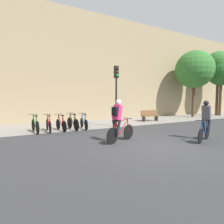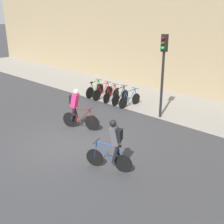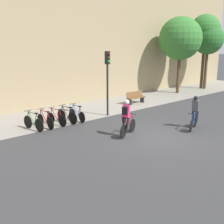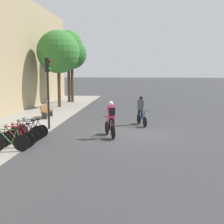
{
  "view_description": "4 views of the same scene",
  "coord_description": "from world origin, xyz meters",
  "px_view_note": "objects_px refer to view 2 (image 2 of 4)",
  "views": [
    {
      "loc": [
        -4.42,
        -5.14,
        1.8
      ],
      "look_at": [
        -0.28,
        2.88,
        1.13
      ],
      "focal_mm": 28.0,
      "sensor_mm": 36.0,
      "label": 1
    },
    {
      "loc": [
        8.02,
        -6.18,
        4.88
      ],
      "look_at": [
        1.34,
        0.95,
        1.34
      ],
      "focal_mm": 45.0,
      "sensor_mm": 36.0,
      "label": 2
    },
    {
      "loc": [
        -9.93,
        -8.11,
        4.37
      ],
      "look_at": [
        -0.19,
        2.98,
        0.73
      ],
      "focal_mm": 45.0,
      "sensor_mm": 36.0,
      "label": 3
    },
    {
      "loc": [
        -15.68,
        -0.28,
        3.34
      ],
      "look_at": [
        0.98,
        1.22,
        0.99
      ],
      "focal_mm": 50.0,
      "sensor_mm": 36.0,
      "label": 4
    }
  ],
  "objects_px": {
    "cyclist_pink": "(77,108)",
    "parked_bike_2": "(111,95)",
    "cyclist_grey": "(114,143)",
    "parked_bike_3": "(120,97)",
    "traffic_light_pole": "(163,62)",
    "parked_bike_1": "(103,92)",
    "parked_bike_4": "(130,100)",
    "parked_bike_0": "(95,90)"
  },
  "relations": [
    {
      "from": "cyclist_pink",
      "to": "parked_bike_2",
      "type": "distance_m",
      "value": 4.2
    },
    {
      "from": "cyclist_pink",
      "to": "parked_bike_4",
      "type": "distance_m",
      "value": 3.9
    },
    {
      "from": "parked_bike_0",
      "to": "parked_bike_3",
      "type": "xyz_separation_m",
      "value": [
        2.03,
        0.0,
        -0.0
      ]
    },
    {
      "from": "parked_bike_2",
      "to": "parked_bike_4",
      "type": "xyz_separation_m",
      "value": [
        1.35,
        -0.0,
        0.0
      ]
    },
    {
      "from": "parked_bike_1",
      "to": "parked_bike_4",
      "type": "bearing_deg",
      "value": -0.01
    },
    {
      "from": "cyclist_grey",
      "to": "parked_bike_1",
      "type": "relative_size",
      "value": 1.03
    },
    {
      "from": "traffic_light_pole",
      "to": "parked_bike_2",
      "type": "bearing_deg",
      "value": 176.17
    },
    {
      "from": "cyclist_pink",
      "to": "traffic_light_pole",
      "type": "distance_m",
      "value": 4.44
    },
    {
      "from": "parked_bike_0",
      "to": "parked_bike_3",
      "type": "distance_m",
      "value": 2.03
    },
    {
      "from": "parked_bike_2",
      "to": "parked_bike_4",
      "type": "distance_m",
      "value": 1.35
    },
    {
      "from": "parked_bike_4",
      "to": "traffic_light_pole",
      "type": "distance_m",
      "value": 3.14
    },
    {
      "from": "parked_bike_0",
      "to": "parked_bike_4",
      "type": "bearing_deg",
      "value": -0.03
    },
    {
      "from": "parked_bike_4",
      "to": "traffic_light_pole",
      "type": "relative_size",
      "value": 0.42
    },
    {
      "from": "cyclist_pink",
      "to": "cyclist_grey",
      "type": "distance_m",
      "value": 3.81
    },
    {
      "from": "cyclist_pink",
      "to": "parked_bike_3",
      "type": "relative_size",
      "value": 1.09
    },
    {
      "from": "cyclist_grey",
      "to": "parked_bike_0",
      "type": "height_order",
      "value": "cyclist_grey"
    },
    {
      "from": "cyclist_grey",
      "to": "parked_bike_2",
      "type": "height_order",
      "value": "cyclist_grey"
    },
    {
      "from": "traffic_light_pole",
      "to": "cyclist_pink",
      "type": "bearing_deg",
      "value": -117.6
    },
    {
      "from": "parked_bike_2",
      "to": "parked_bike_3",
      "type": "height_order",
      "value": "parked_bike_3"
    },
    {
      "from": "cyclist_grey",
      "to": "parked_bike_3",
      "type": "bearing_deg",
      "value": 129.83
    },
    {
      "from": "cyclist_pink",
      "to": "parked_bike_1",
      "type": "xyz_separation_m",
      "value": [
        -2.25,
        3.85,
        -0.55
      ]
    },
    {
      "from": "parked_bike_1",
      "to": "parked_bike_4",
      "type": "height_order",
      "value": "parked_bike_1"
    },
    {
      "from": "parked_bike_3",
      "to": "parked_bike_4",
      "type": "xyz_separation_m",
      "value": [
        0.68,
        -0.0,
        -0.02
      ]
    },
    {
      "from": "cyclist_grey",
      "to": "parked_bike_1",
      "type": "xyz_separation_m",
      "value": [
        -5.78,
        5.3,
        -0.55
      ]
    },
    {
      "from": "cyclist_grey",
      "to": "parked_bike_2",
      "type": "relative_size",
      "value": 1.11
    },
    {
      "from": "cyclist_pink",
      "to": "parked_bike_4",
      "type": "height_order",
      "value": "cyclist_pink"
    },
    {
      "from": "parked_bike_0",
      "to": "parked_bike_1",
      "type": "distance_m",
      "value": 0.68
    },
    {
      "from": "parked_bike_3",
      "to": "parked_bike_4",
      "type": "distance_m",
      "value": 0.68
    },
    {
      "from": "cyclist_pink",
      "to": "parked_bike_2",
      "type": "bearing_deg",
      "value": 112.2
    },
    {
      "from": "parked_bike_1",
      "to": "traffic_light_pole",
      "type": "bearing_deg",
      "value": -3.2
    },
    {
      "from": "parked_bike_2",
      "to": "traffic_light_pole",
      "type": "height_order",
      "value": "traffic_light_pole"
    },
    {
      "from": "parked_bike_1",
      "to": "parked_bike_3",
      "type": "xyz_separation_m",
      "value": [
        1.35,
        0.0,
        0.01
      ]
    },
    {
      "from": "parked_bike_0",
      "to": "parked_bike_1",
      "type": "xyz_separation_m",
      "value": [
        0.68,
        -0.0,
        -0.01
      ]
    },
    {
      "from": "cyclist_pink",
      "to": "traffic_light_pole",
      "type": "relative_size",
      "value": 0.46
    },
    {
      "from": "cyclist_grey",
      "to": "parked_bike_0",
      "type": "xyz_separation_m",
      "value": [
        -6.45,
        5.3,
        -0.54
      ]
    },
    {
      "from": "parked_bike_2",
      "to": "parked_bike_1",
      "type": "bearing_deg",
      "value": -179.95
    },
    {
      "from": "cyclist_grey",
      "to": "parked_bike_4",
      "type": "distance_m",
      "value": 6.52
    },
    {
      "from": "parked_bike_1",
      "to": "parked_bike_3",
      "type": "distance_m",
      "value": 1.35
    },
    {
      "from": "parked_bike_4",
      "to": "cyclist_pink",
      "type": "bearing_deg",
      "value": -86.71
    },
    {
      "from": "parked_bike_2",
      "to": "parked_bike_4",
      "type": "bearing_deg",
      "value": -0.04
    },
    {
      "from": "parked_bike_3",
      "to": "cyclist_pink",
      "type": "bearing_deg",
      "value": -76.9
    },
    {
      "from": "cyclist_pink",
      "to": "parked_bike_1",
      "type": "distance_m",
      "value": 4.5
    }
  ]
}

